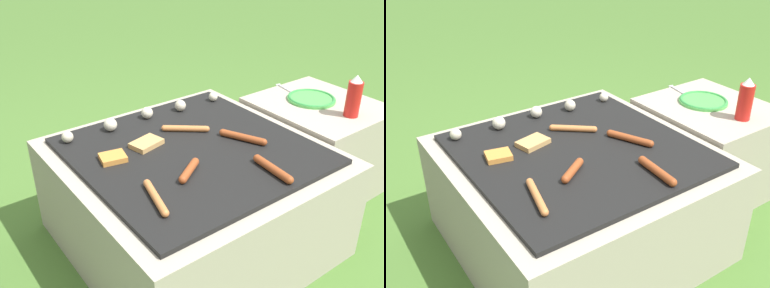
{
  "view_description": "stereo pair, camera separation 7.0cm",
  "coord_description": "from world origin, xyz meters",
  "views": [
    {
      "loc": [
        -0.89,
        -1.19,
        1.26
      ],
      "look_at": [
        0.0,
        0.0,
        0.46
      ],
      "focal_mm": 42.0,
      "sensor_mm": 36.0,
      "label": 1
    },
    {
      "loc": [
        -0.84,
        -1.23,
        1.26
      ],
      "look_at": [
        0.0,
        0.0,
        0.46
      ],
      "focal_mm": 42.0,
      "sensor_mm": 36.0,
      "label": 2
    }
  ],
  "objects": [
    {
      "name": "ground_plane",
      "position": [
        0.0,
        0.0,
        0.0
      ],
      "size": [
        14.0,
        14.0,
        0.0
      ],
      "primitive_type": "plane",
      "color": "#47702D"
    },
    {
      "name": "grill",
      "position": [
        0.0,
        0.0,
        0.22
      ],
      "size": [
        0.95,
        0.95,
        0.44
      ],
      "color": "#A89E8C",
      "rests_on": "ground_plane"
    },
    {
      "name": "side_ledge",
      "position": [
        0.74,
        -0.01,
        0.22
      ],
      "size": [
        0.5,
        0.56,
        0.44
      ],
      "color": "#A89E8C",
      "rests_on": "ground_plane"
    },
    {
      "name": "sausage_front_right",
      "position": [
        0.12,
        -0.3,
        0.45
      ],
      "size": [
        0.04,
        0.2,
        0.03
      ],
      "color": "#93421E",
      "rests_on": "grill"
    },
    {
      "name": "sausage_back_center",
      "position": [
        -0.12,
        -0.14,
        0.45
      ],
      "size": [
        0.13,
        0.1,
        0.03
      ],
      "color": "#93421E",
      "rests_on": "grill"
    },
    {
      "name": "sausage_front_center",
      "position": [
        0.07,
        0.13,
        0.45
      ],
      "size": [
        0.16,
        0.13,
        0.02
      ],
      "color": "#C6753D",
      "rests_on": "grill"
    },
    {
      "name": "sausage_mid_right",
      "position": [
        -0.29,
        -0.2,
        0.45
      ],
      "size": [
        0.07,
        0.2,
        0.02
      ],
      "color": "#C6753D",
      "rests_on": "grill"
    },
    {
      "name": "sausage_mid_left",
      "position": [
        0.2,
        -0.07,
        0.45
      ],
      "size": [
        0.1,
        0.19,
        0.03
      ],
      "color": "#93421E",
      "rests_on": "grill"
    },
    {
      "name": "bread_slice_left",
      "position": [
        -0.13,
        0.12,
        0.45
      ],
      "size": [
        0.13,
        0.11,
        0.02
      ],
      "color": "tan",
      "rests_on": "grill"
    },
    {
      "name": "bread_slice_center",
      "position": [
        -0.28,
        0.1,
        0.45
      ],
      "size": [
        0.11,
        0.1,
        0.02
      ],
      "color": "#D18438",
      "rests_on": "grill"
    },
    {
      "name": "mushroom_row",
      "position": [
        -0.02,
        0.32,
        0.46
      ],
      "size": [
        0.76,
        0.07,
        0.05
      ],
      "color": "beige",
      "rests_on": "grill"
    },
    {
      "name": "plate_colorful",
      "position": [
        0.74,
        0.04,
        0.45
      ],
      "size": [
        0.22,
        0.22,
        0.02
      ],
      "color": "#4CB24C",
      "rests_on": "side_ledge"
    },
    {
      "name": "condiment_bottle",
      "position": [
        0.73,
        -0.18,
        0.53
      ],
      "size": [
        0.06,
        0.06,
        0.19
      ],
      "color": "red",
      "rests_on": "side_ledge"
    },
    {
      "name": "fork_utensil",
      "position": [
        0.74,
        0.2,
        0.44
      ],
      "size": [
        0.05,
        0.18,
        0.01
      ],
      "color": "silver",
      "rests_on": "side_ledge"
    }
  ]
}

